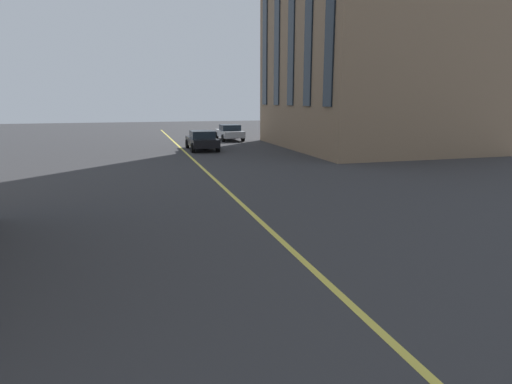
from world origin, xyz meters
name	(u,v)px	position (x,y,z in m)	size (l,w,h in m)	color
lane_centre_line	(250,212)	(20.00, 0.00, 0.00)	(80.00, 0.16, 0.01)	#D8C64C
car_black_parked_a	(202,140)	(37.83, -1.33, 0.70)	(4.40, 1.95, 1.37)	black
car_silver_far	(230,132)	(44.77, -4.90, 0.70)	(4.40, 1.95, 1.37)	#B7BABF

